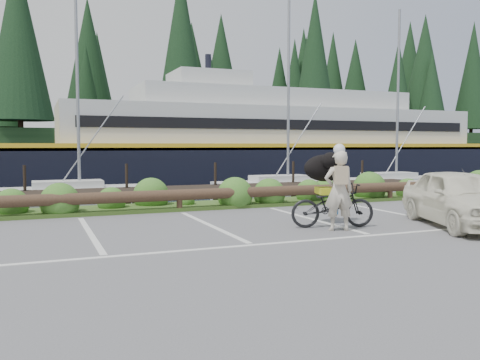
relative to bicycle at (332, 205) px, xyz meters
name	(u,v)px	position (x,y,z in m)	size (l,w,h in m)	color
ground	(245,241)	(-2.41, -0.79, -0.48)	(72.00, 72.00, 0.00)	#58575A
harbor_backdrop	(61,156)	(-2.01, 77.63, -0.48)	(170.00, 160.00, 30.00)	#1B2A41
vegetation_strip	(173,207)	(-2.41, 4.51, -0.43)	(34.00, 1.60, 0.10)	#3D5B21
log_rail	(180,211)	(-2.41, 3.81, -0.48)	(32.00, 0.30, 0.60)	#443021
bicycle	(332,205)	(0.00, 0.00, 0.00)	(0.64, 1.84, 0.97)	black
cyclist	(339,191)	(-0.11, -0.41, 0.36)	(0.62, 0.40, 1.69)	beige
dog	(325,168)	(0.16, 0.57, 0.79)	(1.07, 0.53, 0.62)	black
parked_car	(460,198)	(2.68, -0.95, 0.16)	(1.51, 3.75, 1.28)	white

